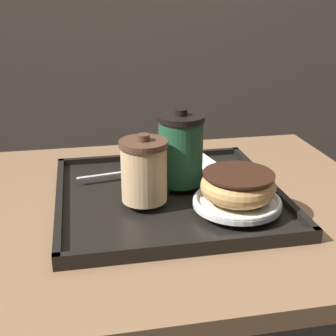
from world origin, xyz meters
The scene contains 8 objects.
cafe_table centered at (0.00, 0.00, 0.55)m, with size 0.76×0.68×0.74m.
serving_tray centered at (-0.03, 0.00, 0.74)m, with size 0.40×0.40×0.02m.
napkin_paper centered at (0.04, 0.11, 0.76)m, with size 0.13×0.12×0.00m.
coffee_cup_front centered at (-0.08, -0.04, 0.82)m, with size 0.08×0.08×0.12m.
coffee_cup_rear centered at (0.00, 0.02, 0.83)m, with size 0.09×0.09×0.14m.
plate_with_chocolate_donut centered at (0.07, -0.09, 0.77)m, with size 0.15×0.15×0.01m.
donut_chocolate_glazed centered at (0.07, -0.09, 0.80)m, with size 0.13×0.13×0.05m.
spoon centered at (-0.08, 0.09, 0.77)m, with size 0.15×0.04×0.01m.
Camera 1 is at (-0.18, -0.77, 1.11)m, focal length 50.00 mm.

